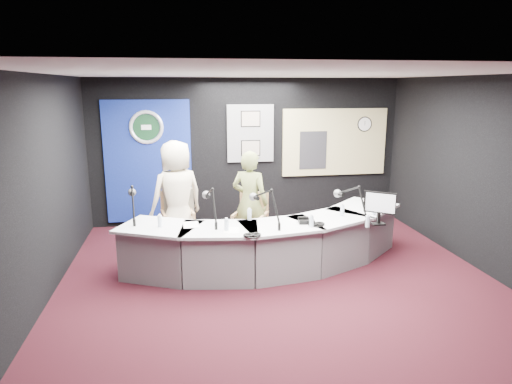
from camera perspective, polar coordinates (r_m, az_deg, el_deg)
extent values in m
plane|color=black|center=(6.44, 2.97, -11.12)|extent=(6.00, 6.00, 0.00)
cube|color=silver|center=(5.88, 3.30, 14.62)|extent=(6.00, 6.00, 0.02)
cube|color=black|center=(8.92, -1.04, 5.11)|extent=(6.00, 0.02, 2.80)
cube|color=black|center=(3.27, 14.68, -9.76)|extent=(6.00, 0.02, 2.80)
cube|color=black|center=(6.12, -25.49, 0.08)|extent=(0.02, 6.00, 2.80)
cube|color=black|center=(7.26, 26.93, 1.82)|extent=(0.02, 6.00, 2.80)
cube|color=navy|center=(8.84, -13.31, 3.70)|extent=(1.60, 0.05, 2.30)
torus|color=silver|center=(8.72, -13.55, 7.87)|extent=(0.63, 0.07, 0.63)
cylinder|color=black|center=(8.72, -13.55, 7.88)|extent=(0.48, 0.01, 0.48)
cube|color=slate|center=(8.85, -0.70, 7.33)|extent=(0.90, 0.04, 1.10)
cube|color=#816F5D|center=(8.80, -0.67, 9.13)|extent=(0.34, 0.02, 0.27)
cube|color=#816F5D|center=(8.85, -0.66, 5.51)|extent=(0.34, 0.02, 0.27)
cube|color=tan|center=(9.28, 9.80, 6.17)|extent=(2.12, 0.06, 1.32)
cube|color=#DAAC8A|center=(9.27, 9.82, 6.16)|extent=(2.00, 0.02, 1.20)
cube|color=black|center=(9.14, 7.15, 5.20)|extent=(0.55, 0.02, 0.75)
cylinder|color=white|center=(9.43, 13.43, 8.25)|extent=(0.28, 0.01, 0.28)
cube|color=slate|center=(7.80, -9.62, -2.11)|extent=(0.51, 0.18, 0.70)
imported|color=beige|center=(7.49, -9.86, -0.50)|extent=(1.05, 0.90, 1.81)
imported|color=olive|center=(7.28, -0.76, -1.30)|extent=(0.73, 0.66, 1.66)
cube|color=black|center=(6.54, 15.19, -1.27)|extent=(0.40, 0.29, 0.32)
cube|color=black|center=(6.51, 6.32, -3.65)|extent=(0.24, 0.20, 0.05)
torus|color=black|center=(6.42, 7.57, -3.99)|extent=(0.23, 0.23, 0.04)
torus|color=black|center=(5.91, -0.48, -5.40)|extent=(0.22, 0.22, 0.04)
cube|color=white|center=(6.45, -8.12, -4.08)|extent=(0.23, 0.32, 0.00)
cube|color=white|center=(6.15, -3.09, -4.81)|extent=(0.24, 0.31, 0.00)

